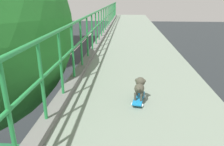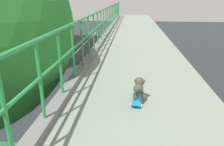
% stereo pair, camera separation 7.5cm
% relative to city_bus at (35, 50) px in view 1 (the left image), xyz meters
% --- Properties ---
extents(city_bus, '(2.71, 11.79, 3.52)m').
position_rel_city_bus_xyz_m(city_bus, '(0.00, 0.00, 0.00)').
color(city_bus, white).
rests_on(city_bus, ground).
extents(toy_skateboard, '(0.25, 0.51, 0.08)m').
position_rel_city_bus_xyz_m(toy_skateboard, '(8.72, -15.61, 3.13)').
color(toy_skateboard, '#1887D2').
rests_on(toy_skateboard, overpass_deck).
extents(small_dog, '(0.20, 0.37, 0.32)m').
position_rel_city_bus_xyz_m(small_dog, '(8.72, -15.59, 3.34)').
color(small_dog, '#484639').
rests_on(small_dog, toy_skateboard).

